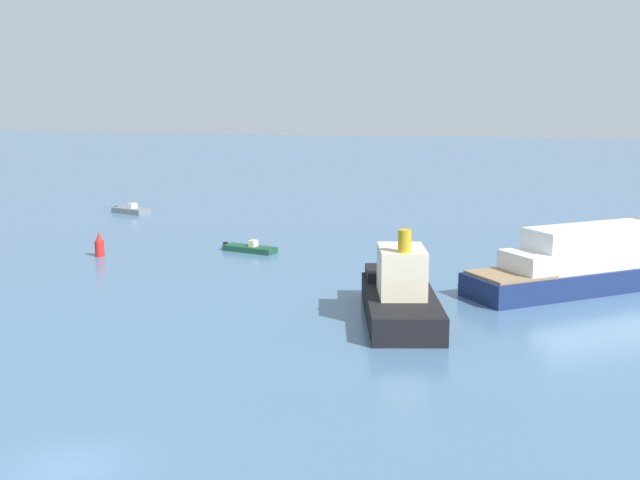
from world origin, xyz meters
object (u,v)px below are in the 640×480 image
white_riverboat (630,257)px  channel_buoy_red (99,246)px  small_motorboat (131,210)px  tugboat (400,294)px  fishing_skiff (250,248)px

white_riverboat → channel_buoy_red: white_riverboat is taller
small_motorboat → tugboat: bearing=-45.5°
fishing_skiff → white_riverboat: size_ratio=0.22×
small_motorboat → channel_buoy_red: size_ratio=2.28×
tugboat → channel_buoy_red: bearing=154.3°
channel_buoy_red → small_motorboat: bearing=110.1°
tugboat → channel_buoy_red: (-24.45, 11.78, -0.56)m
channel_buoy_red → fishing_skiff: bearing=22.3°
small_motorboat → channel_buoy_red: 22.17m
fishing_skiff → white_riverboat: bearing=-9.4°
fishing_skiff → tugboat: 21.32m
small_motorboat → white_riverboat: bearing=-24.8°
fishing_skiff → channel_buoy_red: bearing=-157.7°
fishing_skiff → white_riverboat: (27.35, -4.51, 1.50)m
tugboat → white_riverboat: (13.41, 11.58, 0.38)m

